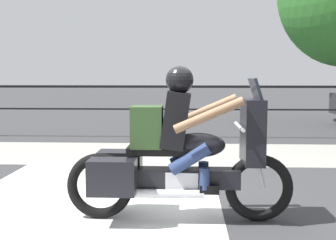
{
  "coord_description": "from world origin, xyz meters",
  "views": [
    {
      "loc": [
        0.28,
        -4.8,
        1.53
      ],
      "look_at": [
        -0.0,
        1.0,
        0.92
      ],
      "focal_mm": 45.0,
      "sensor_mm": 36.0,
      "label": 1
    }
  ],
  "objects": [
    {
      "name": "ground_plane",
      "position": [
        0.0,
        0.0,
        0.0
      ],
      "size": [
        120.0,
        120.0,
        0.0
      ],
      "primitive_type": "plane",
      "color": "#38383A"
    },
    {
      "name": "sidewalk_band",
      "position": [
        0.0,
        3.4,
        0.01
      ],
      "size": [
        44.0,
        2.4,
        0.01
      ],
      "primitive_type": "cube",
      "color": "#99968E",
      "rests_on": "ground"
    },
    {
      "name": "crosswalk_band",
      "position": [
        -0.91,
        -0.2,
        0.0
      ],
      "size": [
        3.16,
        6.0,
        0.01
      ],
      "primitive_type": "cube",
      "color": "silver",
      "rests_on": "ground"
    },
    {
      "name": "fence_railing",
      "position": [
        0.0,
        5.49,
        1.02
      ],
      "size": [
        36.0,
        0.05,
        1.3
      ],
      "color": "black",
      "rests_on": "ground"
    },
    {
      "name": "motorcycle",
      "position": [
        0.17,
        -0.43,
        0.72
      ],
      "size": [
        2.41,
        0.76,
        1.64
      ],
      "rotation": [
        0.0,
        0.0,
        0.03
      ],
      "color": "black",
      "rests_on": "ground"
    }
  ]
}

